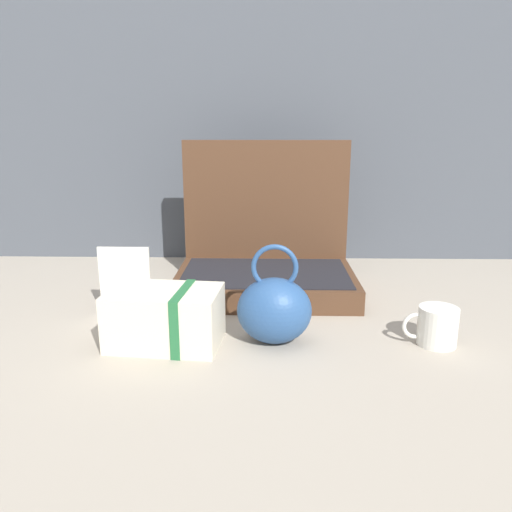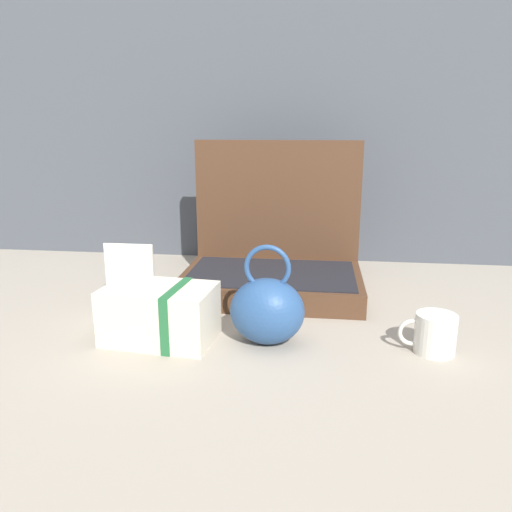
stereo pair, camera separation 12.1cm
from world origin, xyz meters
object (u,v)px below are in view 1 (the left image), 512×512
teal_pouch_handbag (274,309)px  coffee_mug (437,326)px  open_suitcase (265,259)px  cream_toiletry_bag (167,317)px  info_card_left (125,281)px

teal_pouch_handbag → coffee_mug: (0.36, -0.00, -0.03)m
open_suitcase → cream_toiletry_bag: open_suitcase is taller
info_card_left → coffee_mug: bearing=-12.6°
coffee_mug → info_card_left: size_ratio=0.69×
open_suitcase → cream_toiletry_bag: size_ratio=1.99×
coffee_mug → open_suitcase: bearing=134.8°
teal_pouch_handbag → info_card_left: size_ratio=1.28×
open_suitcase → cream_toiletry_bag: 0.45m
teal_pouch_handbag → info_card_left: (-0.38, 0.16, 0.01)m
teal_pouch_handbag → cream_toiletry_bag: teal_pouch_handbag is taller
open_suitcase → coffee_mug: size_ratio=4.18×
open_suitcase → info_card_left: 0.41m
open_suitcase → coffee_mug: open_suitcase is taller
coffee_mug → info_card_left: info_card_left is taller
teal_pouch_handbag → coffee_mug: bearing=-0.7°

